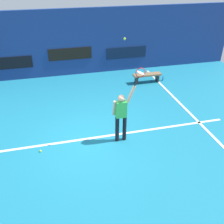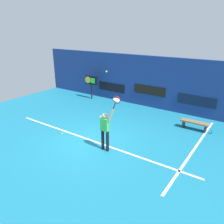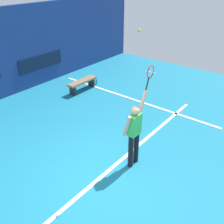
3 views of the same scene
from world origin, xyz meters
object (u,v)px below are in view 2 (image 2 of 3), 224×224
Objects in this scene: tennis_racket at (116,101)px; water_bottle at (212,132)px; tennis_ball at (106,72)px; scoreboard_clock at (91,81)px; tennis_player at (105,129)px; spare_ball at (62,134)px; court_bench at (195,124)px.

tennis_racket is 2.60× the size of water_bottle.
tennis_ball is 7.85m from scoreboard_clock.
tennis_racket is (0.55, -0.00, 1.32)m from tennis_player.
tennis_player is 1.16× the size of scoreboard_clock.
tennis_player reaches higher than spare_ball.
water_bottle is (3.41, 4.27, -0.89)m from tennis_player.
tennis_racket reaches higher than scoreboard_clock.
spare_ball is at bearing -144.74° from water_bottle.
tennis_racket is at bearing -123.77° from water_bottle.
scoreboard_clock is 7.95m from court_bench.
tennis_ball is 6.30m from water_bottle.
water_bottle is at bearing 51.61° from tennis_ball.
tennis_ball is at bearing -45.36° from scoreboard_clock.
scoreboard_clock is 7.06× the size of water_bottle.
tennis_ball is 0.04× the size of scoreboard_clock.
tennis_player is 28.92× the size of tennis_ball.
court_bench is (2.48, 4.23, -3.04)m from tennis_ball.
tennis_ball is 1.00× the size of spare_ball.
tennis_player is at bearing -45.94° from scoreboard_clock.
court_bench is 20.59× the size of spare_ball.
scoreboard_clock is 8.83m from water_bottle.
scoreboard_clock is at bearing 115.74° from spare_ball.
court_bench is at bearing 59.61° from tennis_ball.
tennis_player is at bearing -120.77° from court_bench.
tennis_ball reaches higher than court_bench.
tennis_player is 1.40× the size of court_bench.
tennis_player reaches higher than court_bench.
spare_ball is at bearing -178.96° from tennis_ball.
water_bottle is at bearing 0.00° from court_bench.
court_bench is 0.90m from water_bottle.
tennis_racket reaches higher than spare_ball.
water_bottle is (0.87, 0.00, -0.22)m from court_bench.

